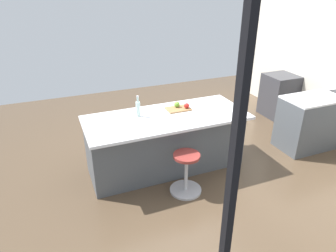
% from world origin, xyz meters
% --- Properties ---
extents(ground_plane, '(7.81, 7.81, 0.00)m').
position_xyz_m(ground_plane, '(0.00, 0.00, 0.00)').
color(ground_plane, brown).
extents(sink_cabinet, '(1.91, 0.60, 1.19)m').
position_xyz_m(sink_cabinet, '(-2.66, 0.25, 0.46)').
color(sink_cabinet, '#4C5156').
rests_on(sink_cabinet, ground_plane).
extents(oven_range, '(0.60, 0.61, 0.88)m').
position_xyz_m(oven_range, '(-2.65, -1.05, 0.44)').
color(oven_range, '#38383D').
rests_on(oven_range, ground_plane).
extents(kitchen_island, '(2.35, 0.99, 0.89)m').
position_xyz_m(kitchen_island, '(0.32, -0.06, 0.45)').
color(kitchen_island, '#4C5156').
rests_on(kitchen_island, ground_plane).
extents(stool_by_window, '(0.44, 0.44, 0.59)m').
position_xyz_m(stool_by_window, '(0.29, 0.61, 0.28)').
color(stool_by_window, '#B7B7BC').
rests_on(stool_by_window, ground_plane).
extents(cutting_board, '(0.36, 0.24, 0.02)m').
position_xyz_m(cutting_board, '(0.07, -0.18, 0.90)').
color(cutting_board, olive).
rests_on(cutting_board, kitchen_island).
extents(apple_red, '(0.08, 0.08, 0.08)m').
position_xyz_m(apple_red, '(-0.05, -0.14, 0.95)').
color(apple_red, red).
rests_on(apple_red, cutting_board).
extents(apple_green, '(0.09, 0.09, 0.09)m').
position_xyz_m(apple_green, '(0.07, -0.23, 0.95)').
color(apple_green, '#609E2D').
rests_on(apple_green, cutting_board).
extents(water_bottle, '(0.06, 0.06, 0.31)m').
position_xyz_m(water_bottle, '(0.70, -0.16, 1.01)').
color(water_bottle, silver).
rests_on(water_bottle, kitchen_island).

